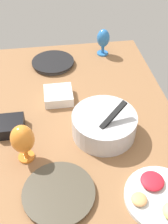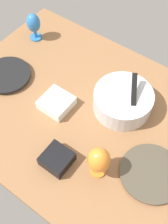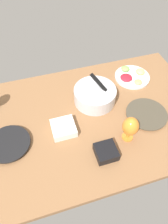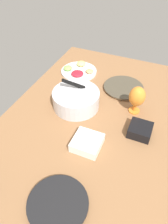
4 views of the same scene
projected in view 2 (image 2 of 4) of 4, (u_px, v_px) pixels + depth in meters
ground_plane at (98, 121)px, 139.99cm from camera, size 160.00×104.00×4.00cm
dinner_plate_left at (7, 75)px, 152.46cm from camera, size 26.30×26.30×2.70cm
dinner_plate_right at (151, 173)px, 121.60cm from camera, size 28.03×28.03×2.12cm
mixing_bowl at (123, 100)px, 137.53cm from camera, size 29.53×29.53×18.33cm
hurricane_glass_orange at (99, 160)px, 113.88cm from camera, size 9.84×9.84×18.43cm
hurricane_glass_blue at (34, 24)px, 162.40cm from camera, size 8.16×8.16×17.24cm
square_bowl_black at (57, 159)px, 123.11cm from camera, size 12.42×12.42×5.80cm
square_bowl_white at (56, 103)px, 140.41cm from camera, size 14.85×14.85×5.29cm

